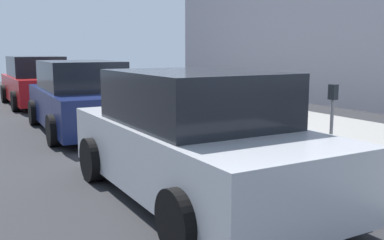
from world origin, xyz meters
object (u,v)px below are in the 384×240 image
at_px(suitcase_black_2, 246,133).
at_px(suitcase_navy_6, 191,114).
at_px(parked_car_navy_1, 81,99).
at_px(suitcase_red_0, 277,139).
at_px(suitcase_teal_5, 203,119).
at_px(parked_car_red_2, 36,83).
at_px(parking_meter, 332,115).
at_px(suitcase_olive_4, 213,126).
at_px(suitcase_maroon_1, 260,137).
at_px(suitcase_silver_3, 229,130).
at_px(fire_hydrant, 172,109).
at_px(bollard_post, 158,107).
at_px(parked_car_silver_0, 194,139).

xyz_separation_m(suitcase_black_2, suitcase_navy_6, (1.93, 0.08, 0.09)).
height_order(suitcase_black_2, parked_car_navy_1, parked_car_navy_1).
bearing_deg(suitcase_navy_6, suitcase_red_0, -178.48).
height_order(suitcase_teal_5, parked_car_red_2, parked_car_red_2).
relative_size(parking_meter, parked_car_red_2, 0.29).
xyz_separation_m(parking_meter, parked_car_navy_1, (5.69, 2.13, -0.20)).
bearing_deg(suitcase_olive_4, suitcase_maroon_1, -179.70).
xyz_separation_m(suitcase_black_2, parked_car_navy_1, (3.89, 1.93, 0.34)).
distance_m(suitcase_silver_3, fire_hydrant, 2.36).
xyz_separation_m(bollard_post, parked_car_red_2, (6.25, 1.73, 0.25)).
distance_m(bollard_post, parked_car_red_2, 6.49).
xyz_separation_m(suitcase_navy_6, bollard_post, (1.42, 0.11, 0.02)).
bearing_deg(suitcase_olive_4, parking_meter, -174.54).
bearing_deg(parked_car_navy_1, fire_hydrant, -118.11).
height_order(suitcase_silver_3, fire_hydrant, suitcase_silver_3).
distance_m(suitcase_silver_3, bollard_post, 2.83).
bearing_deg(suitcase_navy_6, fire_hydrant, -2.40).
height_order(suitcase_black_2, suitcase_silver_3, suitcase_silver_3).
bearing_deg(bollard_post, suitcase_teal_5, -175.57).
relative_size(suitcase_maroon_1, suitcase_navy_6, 0.80).
height_order(suitcase_silver_3, parking_meter, parking_meter).
bearing_deg(suitcase_olive_4, parked_car_silver_0, 143.56).
distance_m(bollard_post, parking_meter, 5.18).
distance_m(bollard_post, parked_car_navy_1, 1.83).
bearing_deg(suitcase_maroon_1, parked_car_navy_1, 23.30).
bearing_deg(suitcase_maroon_1, suitcase_black_2, -6.75).
distance_m(suitcase_navy_6, parked_car_navy_1, 2.71).
bearing_deg(suitcase_maroon_1, suitcase_teal_5, -0.23).
xyz_separation_m(suitcase_teal_5, parking_meter, (-3.25, -0.25, 0.49)).
relative_size(suitcase_maroon_1, suitcase_black_2, 1.04).
bearing_deg(fire_hydrant, suitcase_black_2, -179.16).
relative_size(suitcase_teal_5, parked_car_navy_1, 0.20).
distance_m(suitcase_black_2, fire_hydrant, 2.89).
bearing_deg(suitcase_red_0, parking_meter, -167.07).
relative_size(suitcase_teal_5, parking_meter, 0.73).
relative_size(suitcase_red_0, parked_car_navy_1, 0.20).
bearing_deg(parked_car_navy_1, suitcase_black_2, -153.69).
height_order(fire_hydrant, parked_car_silver_0, parked_car_silver_0).
distance_m(suitcase_black_2, parking_meter, 1.88).
relative_size(bollard_post, parked_car_navy_1, 0.17).
relative_size(fire_hydrant, parked_car_navy_1, 0.16).
height_order(suitcase_silver_3, suitcase_olive_4, suitcase_olive_4).
bearing_deg(suitcase_navy_6, suitcase_teal_5, -175.52).
height_order(suitcase_maroon_1, suitcase_navy_6, suitcase_navy_6).
relative_size(suitcase_olive_4, bollard_post, 1.00).
height_order(suitcase_silver_3, parked_car_silver_0, parked_car_silver_0).
relative_size(suitcase_silver_3, suitcase_teal_5, 0.85).
bearing_deg(fire_hydrant, parking_meter, -176.94).
bearing_deg(parking_meter, suitcase_maroon_1, 11.04).
distance_m(suitcase_maroon_1, suitcase_teal_5, 1.91).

